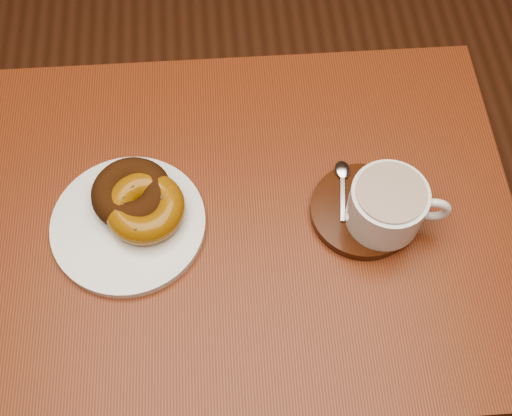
{
  "coord_description": "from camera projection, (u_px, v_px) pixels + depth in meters",
  "views": [
    {
      "loc": [
        0.14,
        -0.2,
        1.48
      ],
      "look_at": [
        0.18,
        0.2,
        0.72
      ],
      "focal_mm": 45.0,
      "sensor_mm": 36.0,
      "label": 1
    }
  ],
  "objects": [
    {
      "name": "cafe_table",
      "position": [
        243.0,
        250.0,
        0.97
      ],
      "size": [
        0.76,
        0.58,
        0.7
      ],
      "rotation": [
        0.0,
        0.0,
        -0.02
      ],
      "color": "brown",
      "rests_on": "ground"
    },
    {
      "name": "donut_plate",
      "position": [
        129.0,
        224.0,
        0.86
      ],
      "size": [
        0.23,
        0.23,
        0.01
      ],
      "primitive_type": "cylinder",
      "rotation": [
        0.0,
        0.0,
        0.1
      ],
      "color": "white",
      "rests_on": "cafe_table"
    },
    {
      "name": "donut_cinnamon",
      "position": [
        132.0,
        193.0,
        0.85
      ],
      "size": [
        0.13,
        0.13,
        0.04
      ],
      "primitive_type": "torus",
      "rotation": [
        0.0,
        0.0,
        0.22
      ],
      "color": "#381C0B",
      "rests_on": "donut_plate"
    },
    {
      "name": "donut_caramel",
      "position": [
        145.0,
        208.0,
        0.84
      ],
      "size": [
        0.12,
        0.12,
        0.04
      ],
      "rotation": [
        0.0,
        0.0,
        0.17
      ],
      "color": "#975E10",
      "rests_on": "donut_plate"
    },
    {
      "name": "saucer",
      "position": [
        363.0,
        211.0,
        0.87
      ],
      "size": [
        0.14,
        0.14,
        0.02
      ],
      "primitive_type": "cylinder",
      "rotation": [
        0.0,
        0.0,
        0.01
      ],
      "color": "#351507",
      "rests_on": "cafe_table"
    },
    {
      "name": "coffee_cup",
      "position": [
        388.0,
        205.0,
        0.82
      ],
      "size": [
        0.13,
        0.1,
        0.07
      ],
      "rotation": [
        0.0,
        0.0,
        -0.21
      ],
      "color": "white",
      "rests_on": "saucer"
    },
    {
      "name": "teaspoon",
      "position": [
        342.0,
        175.0,
        0.88
      ],
      "size": [
        0.02,
        0.09,
        0.01
      ],
      "rotation": [
        0.0,
        0.0,
        -0.14
      ],
      "color": "silver",
      "rests_on": "saucer"
    }
  ]
}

